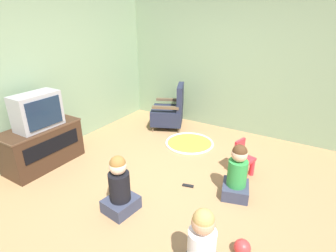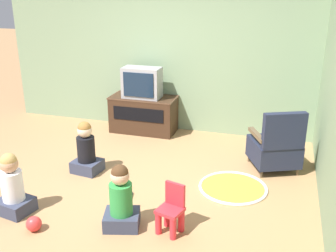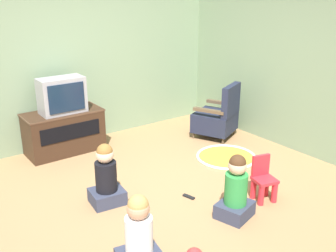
{
  "view_description": "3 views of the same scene",
  "coord_description": "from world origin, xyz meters",
  "px_view_note": "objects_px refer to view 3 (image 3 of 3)",
  "views": [
    {
      "loc": [
        -2.43,
        -1.46,
        2.1
      ],
      "look_at": [
        0.56,
        0.34,
        0.63
      ],
      "focal_mm": 28.0,
      "sensor_mm": 36.0,
      "label": 1
    },
    {
      "loc": [
        1.83,
        -4.02,
        2.41
      ],
      "look_at": [
        0.47,
        0.46,
        0.7
      ],
      "focal_mm": 42.0,
      "sensor_mm": 36.0,
      "label": 2
    },
    {
      "loc": [
        -2.37,
        -3.28,
        2.31
      ],
      "look_at": [
        0.22,
        0.24,
        0.75
      ],
      "focal_mm": 42.0,
      "sensor_mm": 36.0,
      "label": 3
    }
  ],
  "objects_px": {
    "child_watching_center": "(106,178)",
    "remote_control": "(189,197)",
    "television": "(62,95)",
    "tv_cabinet": "(64,131)",
    "child_watching_left": "(139,238)",
    "child_watching_right": "(236,191)",
    "yellow_kid_chair": "(263,182)",
    "black_armchair": "(218,117)"
  },
  "relations": [
    {
      "from": "remote_control",
      "to": "child_watching_right",
      "type": "bearing_deg",
      "value": 179.46
    },
    {
      "from": "black_armchair",
      "to": "child_watching_left",
      "type": "relative_size",
      "value": 1.24
    },
    {
      "from": "child_watching_center",
      "to": "remote_control",
      "type": "xyz_separation_m",
      "value": [
        0.81,
        -0.46,
        -0.3
      ]
    },
    {
      "from": "television",
      "to": "remote_control",
      "type": "xyz_separation_m",
      "value": [
        0.61,
        -2.09,
        -0.86
      ]
    },
    {
      "from": "child_watching_left",
      "to": "child_watching_right",
      "type": "bearing_deg",
      "value": 14.22
    },
    {
      "from": "tv_cabinet",
      "to": "black_armchair",
      "type": "xyz_separation_m",
      "value": [
        2.22,
        -0.89,
        0.01
      ]
    },
    {
      "from": "television",
      "to": "tv_cabinet",
      "type": "bearing_deg",
      "value": 90.0
    },
    {
      "from": "yellow_kid_chair",
      "to": "remote_control",
      "type": "xyz_separation_m",
      "value": [
        -0.66,
        0.52,
        -0.21
      ]
    },
    {
      "from": "tv_cabinet",
      "to": "yellow_kid_chair",
      "type": "bearing_deg",
      "value": -64.44
    },
    {
      "from": "yellow_kid_chair",
      "to": "black_armchair",
      "type": "bearing_deg",
      "value": 77.22
    },
    {
      "from": "television",
      "to": "child_watching_right",
      "type": "bearing_deg",
      "value": -74.26
    },
    {
      "from": "tv_cabinet",
      "to": "child_watching_right",
      "type": "xyz_separation_m",
      "value": [
        0.75,
        -2.73,
        -0.01
      ]
    },
    {
      "from": "child_watching_center",
      "to": "remote_control",
      "type": "distance_m",
      "value": 0.98
    },
    {
      "from": "black_armchair",
      "to": "child_watching_left",
      "type": "xyz_separation_m",
      "value": [
        -2.71,
        -1.93,
        -0.03
      ]
    },
    {
      "from": "child_watching_left",
      "to": "child_watching_center",
      "type": "xyz_separation_m",
      "value": [
        0.29,
        1.14,
        0.0
      ]
    },
    {
      "from": "yellow_kid_chair",
      "to": "child_watching_center",
      "type": "bearing_deg",
      "value": 161.72
    },
    {
      "from": "child_watching_right",
      "to": "remote_control",
      "type": "height_order",
      "value": "child_watching_right"
    },
    {
      "from": "yellow_kid_chair",
      "to": "child_watching_center",
      "type": "height_order",
      "value": "child_watching_center"
    },
    {
      "from": "tv_cabinet",
      "to": "child_watching_center",
      "type": "bearing_deg",
      "value": -96.81
    },
    {
      "from": "remote_control",
      "to": "child_watching_left",
      "type": "bearing_deg",
      "value": 107.53
    },
    {
      "from": "child_watching_center",
      "to": "remote_control",
      "type": "height_order",
      "value": "child_watching_center"
    },
    {
      "from": "remote_control",
      "to": "yellow_kid_chair",
      "type": "bearing_deg",
      "value": -142.48
    },
    {
      "from": "yellow_kid_chair",
      "to": "child_watching_left",
      "type": "height_order",
      "value": "child_watching_left"
    },
    {
      "from": "tv_cabinet",
      "to": "child_watching_left",
      "type": "xyz_separation_m",
      "value": [
        -0.49,
        -2.82,
        -0.01
      ]
    },
    {
      "from": "black_armchair",
      "to": "remote_control",
      "type": "bearing_deg",
      "value": 13.35
    },
    {
      "from": "tv_cabinet",
      "to": "remote_control",
      "type": "xyz_separation_m",
      "value": [
        0.61,
        -2.14,
        -0.31
      ]
    },
    {
      "from": "tv_cabinet",
      "to": "child_watching_right",
      "type": "bearing_deg",
      "value": -74.54
    },
    {
      "from": "television",
      "to": "child_watching_left",
      "type": "distance_m",
      "value": 2.87
    },
    {
      "from": "black_armchair",
      "to": "child_watching_center",
      "type": "relative_size",
      "value": 1.24
    },
    {
      "from": "tv_cabinet",
      "to": "yellow_kid_chair",
      "type": "distance_m",
      "value": 2.95
    },
    {
      "from": "child_watching_left",
      "to": "child_watching_right",
      "type": "distance_m",
      "value": 1.25
    },
    {
      "from": "yellow_kid_chair",
      "to": "tv_cabinet",
      "type": "bearing_deg",
      "value": 130.93
    },
    {
      "from": "television",
      "to": "yellow_kid_chair",
      "type": "relative_size",
      "value": 1.21
    },
    {
      "from": "television",
      "to": "yellow_kid_chair",
      "type": "distance_m",
      "value": 2.97
    },
    {
      "from": "black_armchair",
      "to": "yellow_kid_chair",
      "type": "xyz_separation_m",
      "value": [
        -0.95,
        -1.77,
        -0.12
      ]
    },
    {
      "from": "black_armchair",
      "to": "child_watching_left",
      "type": "distance_m",
      "value": 3.33
    },
    {
      "from": "child_watching_left",
      "to": "child_watching_center",
      "type": "bearing_deg",
      "value": 85.71
    },
    {
      "from": "yellow_kid_chair",
      "to": "child_watching_center",
      "type": "distance_m",
      "value": 1.77
    },
    {
      "from": "television",
      "to": "child_watching_right",
      "type": "relative_size",
      "value": 0.88
    },
    {
      "from": "black_armchair",
      "to": "child_watching_left",
      "type": "height_order",
      "value": "black_armchair"
    },
    {
      "from": "television",
      "to": "black_armchair",
      "type": "bearing_deg",
      "value": -20.73
    },
    {
      "from": "television",
      "to": "child_watching_left",
      "type": "height_order",
      "value": "television"
    }
  ]
}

